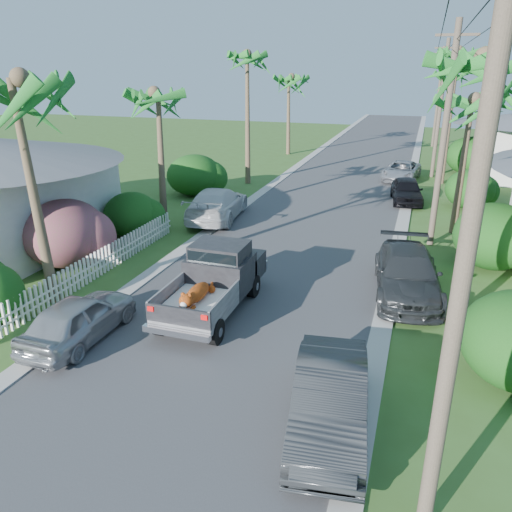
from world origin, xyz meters
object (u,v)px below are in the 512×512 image
(palm_l_c, at_px, (247,55))
(utility_pole_c, at_px, (440,109))
(parked_car_ln, at_px, (79,319))
(parked_car_lf, at_px, (217,204))
(parked_car_rd, at_px, (401,171))
(parked_car_rf, at_px, (407,191))
(parked_car_rm, at_px, (407,274))
(pickup_truck, at_px, (217,277))
(utility_pole_b, at_px, (444,137))
(palm_r_c, at_px, (458,52))
(palm_l_b, at_px, (157,93))
(palm_r_d, at_px, (453,73))
(palm_r_b, at_px, (472,100))
(palm_l_d, at_px, (289,77))
(utility_pole_d, at_px, (438,97))
(utility_pole_a, at_px, (463,275))
(palm_r_a, at_px, (493,61))
(parked_car_rn, at_px, (329,401))
(palm_l_a, at_px, (15,80))

(palm_l_c, distance_m, utility_pole_c, 13.47)
(parked_car_ln, height_order, parked_car_lf, parked_car_lf)
(parked_car_rd, bearing_deg, utility_pole_c, 50.63)
(parked_car_rf, bearing_deg, parked_car_rm, -95.09)
(pickup_truck, height_order, parked_car_rm, pickup_truck)
(parked_car_lf, height_order, utility_pole_b, utility_pole_b)
(parked_car_rf, distance_m, palm_r_c, 9.67)
(palm_l_b, xyz_separation_m, palm_r_d, (13.30, 28.00, 0.59))
(palm_r_b, xyz_separation_m, palm_r_c, (-0.40, 11.00, 2.16))
(parked_car_rf, bearing_deg, palm_r_c, 63.51)
(parked_car_rf, bearing_deg, utility_pole_c, 72.21)
(parked_car_rd, height_order, palm_r_c, palm_r_c)
(palm_l_d, height_order, utility_pole_d, utility_pole_d)
(parked_car_rd, height_order, utility_pole_a, utility_pole_a)
(parked_car_rm, height_order, utility_pole_c, utility_pole_c)
(parked_car_rd, relative_size, utility_pole_c, 0.50)
(palm_r_d, bearing_deg, utility_pole_b, -91.91)
(palm_r_a, bearing_deg, parked_car_rn, -113.71)
(parked_car_rd, bearing_deg, pickup_truck, -94.18)
(palm_l_b, bearing_deg, parked_car_rm, -21.55)
(palm_l_d, xyz_separation_m, palm_r_c, (12.70, -8.00, 1.67))
(parked_car_rm, relative_size, palm_l_a, 0.62)
(parked_car_lf, relative_size, palm_l_b, 0.74)
(parked_car_ln, relative_size, utility_pole_b, 0.43)
(utility_pole_b, bearing_deg, palm_r_d, 88.09)
(parked_car_rm, distance_m, parked_car_ln, 10.53)
(parked_car_lf, height_order, palm_l_d, palm_l_d)
(parked_car_rm, relative_size, utility_pole_b, 0.57)
(palm_l_c, distance_m, utility_pole_d, 24.22)
(parked_car_rd, bearing_deg, palm_l_d, 149.66)
(parked_car_rd, bearing_deg, palm_l_a, -105.38)
(utility_pole_b, bearing_deg, parked_car_ln, -128.70)
(utility_pole_d, bearing_deg, palm_r_c, -87.98)
(utility_pole_c, distance_m, utility_pole_d, 15.00)
(parked_car_rm, bearing_deg, parked_car_lf, 140.03)
(parked_car_rd, height_order, parked_car_ln, parked_car_ln)
(parked_car_rf, distance_m, parked_car_ln, 20.44)
(parked_car_rf, bearing_deg, palm_r_a, -89.49)
(parked_car_ln, bearing_deg, palm_l_d, -84.58)
(utility_pole_b, distance_m, utility_pole_d, 30.00)
(parked_car_ln, distance_m, palm_l_d, 33.30)
(parked_car_rf, xyz_separation_m, palm_l_c, (-10.22, 1.87, 7.23))
(parked_car_lf, height_order, utility_pole_c, utility_pole_c)
(parked_car_rf, distance_m, utility_pole_c, 8.90)
(palm_l_d, relative_size, palm_r_c, 0.82)
(utility_pole_d, bearing_deg, palm_r_a, -88.92)
(pickup_truck, relative_size, palm_r_a, 0.59)
(parked_car_rd, height_order, utility_pole_d, utility_pole_d)
(parked_car_lf, distance_m, palm_l_a, 12.35)
(palm_l_d, height_order, palm_r_c, palm_r_c)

